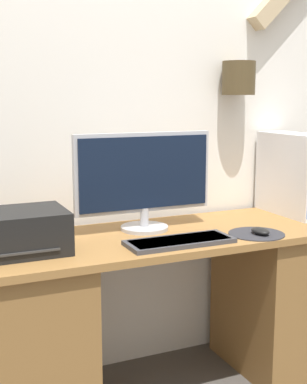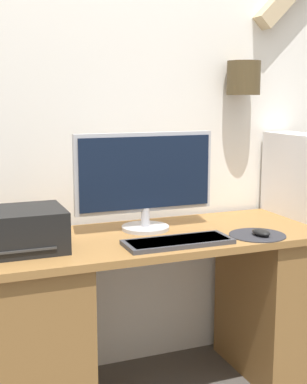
# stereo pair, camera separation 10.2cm
# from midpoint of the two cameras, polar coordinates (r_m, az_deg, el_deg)

# --- Properties ---
(wall_back) EXTENTS (6.40, 0.21, 2.70)m
(wall_back) POSITION_cam_midpoint_polar(r_m,az_deg,el_deg) (2.52, -2.96, 11.61)
(wall_back) COLOR white
(wall_back) RESTS_ON ground_plane
(desk) EXTENTS (1.78, 0.58, 0.72)m
(desk) POSITION_cam_midpoint_polar(r_m,az_deg,el_deg) (2.38, 0.06, -12.56)
(desk) COLOR olive
(desk) RESTS_ON ground_plane
(monitor) EXTENTS (0.62, 0.21, 0.42)m
(monitor) POSITION_cam_midpoint_polar(r_m,az_deg,el_deg) (2.29, -2.30, 1.59)
(monitor) COLOR #B7B7BC
(monitor) RESTS_ON desk
(keyboard) EXTENTS (0.43, 0.16, 0.02)m
(keyboard) POSITION_cam_midpoint_polar(r_m,az_deg,el_deg) (2.11, 1.42, -5.28)
(keyboard) COLOR #3D3D42
(keyboard) RESTS_ON desk
(mousepad) EXTENTS (0.24, 0.24, 0.00)m
(mousepad) POSITION_cam_midpoint_polar(r_m,az_deg,el_deg) (2.29, 9.68, -4.43)
(mousepad) COLOR #2D2D33
(mousepad) RESTS_ON desk
(mouse) EXTENTS (0.06, 0.10, 0.03)m
(mouse) POSITION_cam_midpoint_polar(r_m,az_deg,el_deg) (2.27, 10.07, -4.11)
(mouse) COLOR black
(mouse) RESTS_ON mousepad
(computer_tower) EXTENTS (0.16, 0.40, 0.40)m
(computer_tower) POSITION_cam_midpoint_polar(r_m,az_deg,el_deg) (2.69, 13.66, 1.88)
(computer_tower) COLOR white
(computer_tower) RESTS_ON desk
(printer) EXTENTS (0.37, 0.28, 0.16)m
(printer) POSITION_cam_midpoint_polar(r_m,az_deg,el_deg) (2.06, -15.81, -4.15)
(printer) COLOR black
(printer) RESTS_ON desk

